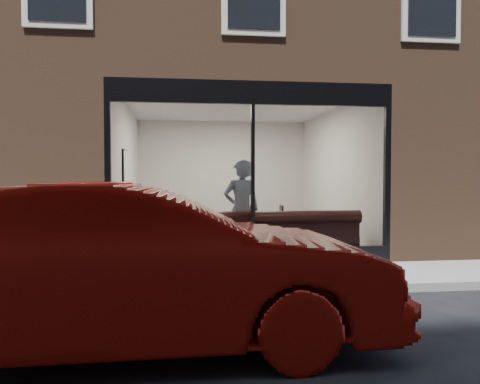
{
  "coord_description": "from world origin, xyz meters",
  "views": [
    {
      "loc": [
        -1.23,
        -5.98,
        1.57
      ],
      "look_at": [
        -0.18,
        2.4,
        1.27
      ],
      "focal_mm": 35.0,
      "sensor_mm": 36.0,
      "label": 1
    }
  ],
  "objects": [
    {
      "name": "host_building_pier_left",
      "position": [
        -3.75,
        8.0,
        1.6
      ],
      "size": [
        2.5,
        12.0,
        3.2
      ],
      "primitive_type": "cube",
      "color": "brown",
      "rests_on": "ground"
    },
    {
      "name": "parked_car",
      "position": [
        -1.63,
        -1.75,
        0.75
      ],
      "size": [
        4.61,
        1.69,
        1.51
      ],
      "primitive_type": "imported",
      "rotation": [
        0.0,
        0.0,
        1.59
      ],
      "color": "maroon",
      "rests_on": "ground"
    },
    {
      "name": "cafe_table_left",
      "position": [
        -0.64,
        3.0,
        0.74
      ],
      "size": [
        0.6,
        0.6,
        0.04
      ],
      "primitive_type": "cube",
      "rotation": [
        0.0,
        0.0,
        -0.01
      ],
      "color": "black",
      "rests_on": "cafe_floor"
    },
    {
      "name": "storefront_mullion",
      "position": [
        0.0,
        2.05,
        1.55
      ],
      "size": [
        0.06,
        0.1,
        2.5
      ],
      "primitive_type": "cube",
      "color": "black",
      "rests_on": "storefront_kick"
    },
    {
      "name": "cafe_wall_back",
      "position": [
        0.0,
        7.99,
        1.6
      ],
      "size": [
        5.0,
        0.0,
        5.0
      ],
      "primitive_type": "plane",
      "rotation": [
        1.57,
        0.0,
        0.0
      ],
      "color": "silver",
      "rests_on": "ground"
    },
    {
      "name": "storefront_kick",
      "position": [
        0.0,
        2.05,
        0.15
      ],
      "size": [
        5.0,
        0.1,
        0.3
      ],
      "primitive_type": "cube",
      "color": "black",
      "rests_on": "ground"
    },
    {
      "name": "banquette",
      "position": [
        0.0,
        2.45,
        0.23
      ],
      "size": [
        4.0,
        0.55,
        0.45
      ],
      "primitive_type": "cube",
      "color": "#341313",
      "rests_on": "cafe_floor"
    },
    {
      "name": "host_building_backfill",
      "position": [
        0.0,
        11.0,
        1.6
      ],
      "size": [
        5.0,
        6.0,
        3.2
      ],
      "primitive_type": "cube",
      "color": "brown",
      "rests_on": "ground"
    },
    {
      "name": "cafe_chair_right",
      "position": [
        0.65,
        3.56,
        0.24
      ],
      "size": [
        0.49,
        0.49,
        0.04
      ],
      "primitive_type": "cube",
      "rotation": [
        0.0,
        0.0,
        3.04
      ],
      "color": "black",
      "rests_on": "cafe_floor"
    },
    {
      "name": "sidewalk_near",
      "position": [
        0.0,
        1.0,
        0.01
      ],
      "size": [
        40.0,
        2.0,
        0.01
      ],
      "primitive_type": "cube",
      "color": "gray",
      "rests_on": "ground"
    },
    {
      "name": "host_building_pier_right",
      "position": [
        3.75,
        8.0,
        1.6
      ],
      "size": [
        2.5,
        12.0,
        3.2
      ],
      "primitive_type": "cube",
      "color": "brown",
      "rests_on": "ground"
    },
    {
      "name": "wall_poster",
      "position": [
        -2.45,
        4.54,
        1.68
      ],
      "size": [
        0.02,
        0.65,
        0.86
      ],
      "primitive_type": "cube",
      "color": "white",
      "rests_on": "cafe_wall_left"
    },
    {
      "name": "person",
      "position": [
        -0.12,
        2.63,
        0.93
      ],
      "size": [
        0.72,
        0.51,
        1.86
      ],
      "primitive_type": "imported",
      "rotation": [
        0.0,
        0.0,
        3.24
      ],
      "color": "#899EB9",
      "rests_on": "cafe_floor"
    },
    {
      "name": "storefront_glass",
      "position": [
        0.0,
        2.02,
        1.55
      ],
      "size": [
        4.8,
        0.0,
        4.8
      ],
      "primitive_type": "plane",
      "rotation": [
        1.57,
        0.0,
        0.0
      ],
      "color": "white",
      "rests_on": "storefront_kick"
    },
    {
      "name": "kerb_near",
      "position": [
        0.0,
        -0.05,
        0.06
      ],
      "size": [
        40.0,
        0.1,
        0.12
      ],
      "primitive_type": "cube",
      "color": "gray",
      "rests_on": "ground"
    },
    {
      "name": "cafe_floor",
      "position": [
        0.0,
        5.0,
        0.02
      ],
      "size": [
        6.0,
        6.0,
        0.0
      ],
      "primitive_type": "plane",
      "color": "#2D2D30",
      "rests_on": "ground"
    },
    {
      "name": "cafe_wall_left",
      "position": [
        -2.49,
        5.0,
        1.6
      ],
      "size": [
        0.0,
        6.0,
        6.0
      ],
      "primitive_type": "plane",
      "rotation": [
        1.57,
        0.0,
        1.57
      ],
      "color": "silver",
      "rests_on": "ground"
    },
    {
      "name": "ground",
      "position": [
        0.0,
        0.0,
        0.0
      ],
      "size": [
        120.0,
        120.0,
        0.0
      ],
      "primitive_type": "plane",
      "color": "black",
      "rests_on": "ground"
    },
    {
      "name": "storefront_header",
      "position": [
        0.0,
        2.05,
        3.0
      ],
      "size": [
        5.0,
        0.1,
        0.4
      ],
      "primitive_type": "cube",
      "color": "black",
      "rests_on": "host_building_upper"
    },
    {
      "name": "cafe_table_right",
      "position": [
        1.78,
        3.12,
        0.74
      ],
      "size": [
        0.75,
        0.75,
        0.04
      ],
      "primitive_type": "cube",
      "rotation": [
        0.0,
        0.0,
        0.32
      ],
      "color": "black",
      "rests_on": "cafe_floor"
    },
    {
      "name": "cafe_ceiling",
      "position": [
        0.0,
        5.0,
        3.19
      ],
      "size": [
        6.0,
        6.0,
        0.0
      ],
      "primitive_type": "plane",
      "rotation": [
        3.14,
        0.0,
        0.0
      ],
      "color": "white",
      "rests_on": "host_building_upper"
    },
    {
      "name": "cafe_wall_right",
      "position": [
        2.49,
        5.0,
        1.6
      ],
      "size": [
        0.0,
        6.0,
        6.0
      ],
      "primitive_type": "plane",
      "rotation": [
        1.57,
        0.0,
        -1.57
      ],
      "color": "silver",
      "rests_on": "ground"
    },
    {
      "name": "cafe_chair_left",
      "position": [
        -1.25,
        3.8,
        0.24
      ],
      "size": [
        0.48,
        0.48,
        0.04
      ],
      "primitive_type": "cube",
      "rotation": [
        0.0,
        0.0,
        3.16
      ],
      "color": "black",
      "rests_on": "cafe_floor"
    }
  ]
}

